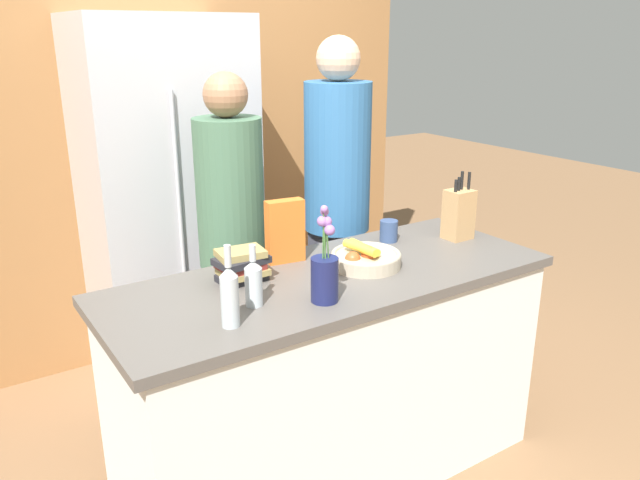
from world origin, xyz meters
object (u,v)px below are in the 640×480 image
knife_block (459,214)px  person_in_blue (337,198)px  refrigerator (169,205)px  cereal_box (285,231)px  coffee_mug (389,231)px  bottle_oil (254,282)px  book_stack (241,265)px  person_at_sink (232,234)px  flower_vase (325,273)px  bottle_vinegar (230,295)px  fruit_bowl (366,258)px

knife_block → person_in_blue: person_in_blue is taller
refrigerator → cereal_box: bearing=-82.3°
coffee_mug → bottle_oil: bottle_oil is taller
cereal_box → book_stack: bearing=-159.0°
knife_block → person_in_blue: size_ratio=0.17×
coffee_mug → person_at_sink: bearing=145.9°
refrigerator → flower_vase: refrigerator is taller
coffee_mug → bottle_vinegar: 1.07m
refrigerator → bottle_vinegar: (-0.32, -1.41, 0.07)m
coffee_mug → person_at_sink: size_ratio=0.06×
refrigerator → flower_vase: size_ratio=5.40×
refrigerator → book_stack: bearing=-96.3°
fruit_bowl → book_stack: 0.51m
flower_vase → person_in_blue: person_in_blue is taller
book_stack → person_at_sink: (0.19, 0.47, -0.03)m
refrigerator → person_at_sink: bearing=-83.7°
bottle_vinegar → person_at_sink: 0.89m
person_at_sink → person_in_blue: (0.59, 0.00, 0.08)m
refrigerator → person_at_sink: (0.07, -0.61, -0.01)m
refrigerator → coffee_mug: bearing=-56.8°
bottle_oil → person_in_blue: person_in_blue is taller
knife_block → bottle_vinegar: knife_block is taller
bottle_vinegar → knife_block: bearing=10.9°
person_at_sink → knife_block: bearing=-49.4°
flower_vase → person_at_sink: (0.03, 0.80, -0.08)m
coffee_mug → person_in_blue: person_in_blue is taller
knife_block → book_stack: size_ratio=1.50×
flower_vase → bottle_oil: flower_vase is taller
knife_block → bottle_oil: knife_block is taller
flower_vase → bottle_oil: 0.25m
book_stack → person_in_blue: bearing=31.3°
coffee_mug → person_at_sink: 0.72m
book_stack → person_in_blue: person_in_blue is taller
cereal_box → coffee_mug: (0.53, -0.03, -0.08)m
person_in_blue → coffee_mug: bearing=-106.2°
fruit_bowl → person_at_sink: size_ratio=0.17×
book_stack → bottle_oil: 0.24m
book_stack → bottle_vinegar: bearing=-122.1°
knife_block → book_stack: 1.08m
person_at_sink → person_in_blue: bearing=-17.1°
fruit_bowl → book_stack: size_ratio=1.38×
bottle_oil → bottle_vinegar: bearing=-143.8°
book_stack → knife_block: bearing=-4.3°
knife_block → person_at_sink: person_at_sink is taller
fruit_bowl → flower_vase: (-0.33, -0.19, 0.07)m
refrigerator → cereal_box: refrigerator is taller
fruit_bowl → knife_block: bearing=5.8°
flower_vase → person_at_sink: person_at_sink is taller
cereal_box → coffee_mug: size_ratio=2.45×
refrigerator → cereal_box: 1.00m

